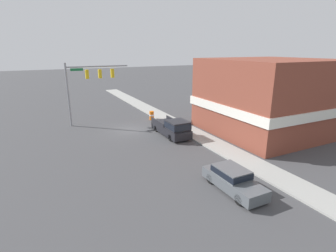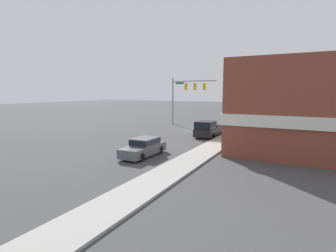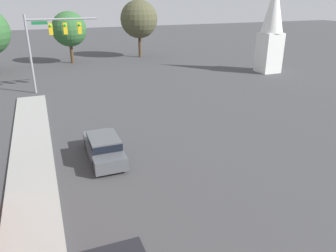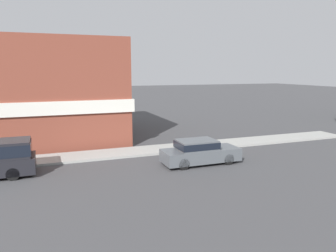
% 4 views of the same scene
% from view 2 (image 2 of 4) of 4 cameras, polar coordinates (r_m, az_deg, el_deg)
% --- Properties ---
extents(ground_plane, '(200.00, 200.00, 0.00)m').
position_cam_2_polar(ground_plane, '(35.91, 5.84, -0.90)').
color(ground_plane, '#424244').
extents(sidewalk_curb, '(2.40, 60.00, 0.14)m').
position_cam_2_polar(sidewalk_curb, '(34.22, 14.74, -1.41)').
color(sidewalk_curb, '#9E9E99').
rests_on(sidewalk_curb, ground).
extents(near_signal_assembly, '(7.32, 0.49, 7.34)m').
position_cam_2_polar(near_signal_assembly, '(41.24, 4.10, 7.73)').
color(near_signal_assembly, gray).
rests_on(near_signal_assembly, ground).
extents(car_lead, '(1.75, 4.66, 1.47)m').
position_cam_2_polar(car_lead, '(21.48, -5.24, -4.49)').
color(car_lead, black).
rests_on(car_lead, ground).
extents(pickup_truck_parked, '(2.01, 5.68, 1.90)m').
position_cam_2_polar(pickup_truck_parked, '(30.92, 8.76, -0.56)').
color(pickup_truck_parked, black).
rests_on(pickup_truck_parked, ground).
extents(construction_barrel, '(0.59, 0.59, 1.11)m').
position_cam_2_polar(construction_barrel, '(37.57, 13.16, 0.18)').
color(construction_barrel, orange).
rests_on(construction_barrel, ground).
extents(corner_brick_building, '(12.34, 12.08, 7.83)m').
position_cam_2_polar(corner_brick_building, '(26.15, 28.22, 3.54)').
color(corner_brick_building, brown).
rests_on(corner_brick_building, ground).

